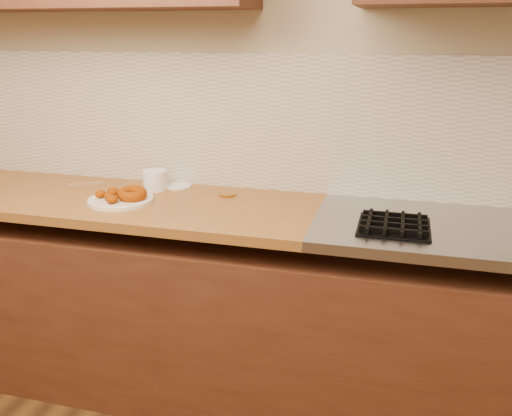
% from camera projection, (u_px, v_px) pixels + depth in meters
% --- Properties ---
extents(wall_back, '(4.00, 0.02, 2.70)m').
position_uv_depth(wall_back, '(220.00, 88.00, 2.41)').
color(wall_back, tan).
rests_on(wall_back, ground).
extents(base_cabinet, '(3.60, 0.60, 0.77)m').
position_uv_depth(base_cabinet, '(202.00, 313.00, 2.43)').
color(base_cabinet, '#522D1A').
rests_on(base_cabinet, floor).
extents(butcher_block, '(2.30, 0.62, 0.04)m').
position_uv_depth(butcher_block, '(63.00, 197.00, 2.44)').
color(butcher_block, olive).
rests_on(butcher_block, base_cabinet).
extents(stovetop, '(1.30, 0.62, 0.04)m').
position_uv_depth(stovetop, '(492.00, 234.00, 1.99)').
color(stovetop, '#9EA0A5').
rests_on(stovetop, base_cabinet).
extents(backsplash, '(3.60, 0.02, 0.60)m').
position_uv_depth(backsplash, '(220.00, 122.00, 2.45)').
color(backsplash, beige).
rests_on(backsplash, wall_back).
extents(burner_grates, '(0.91, 0.26, 0.03)m').
position_uv_depth(burner_grates, '(489.00, 233.00, 1.91)').
color(burner_grates, black).
rests_on(burner_grates, stovetop).
extents(donut_plate, '(0.27, 0.27, 0.02)m').
position_uv_depth(donut_plate, '(121.00, 200.00, 2.29)').
color(donut_plate, silver).
rests_on(donut_plate, butcher_block).
extents(ring_donut, '(0.18, 0.18, 0.06)m').
position_uv_depth(ring_donut, '(132.00, 194.00, 2.28)').
color(ring_donut, '#8E4100').
rests_on(ring_donut, donut_plate).
extents(fried_dough_chunks, '(0.14, 0.17, 0.04)m').
position_uv_depth(fried_dough_chunks, '(110.00, 195.00, 2.28)').
color(fried_dough_chunks, '#8E4100').
rests_on(fried_dough_chunks, donut_plate).
extents(plastic_tub, '(0.13, 0.13, 0.09)m').
position_uv_depth(plastic_tub, '(155.00, 180.00, 2.46)').
color(plastic_tub, white).
rests_on(plastic_tub, butcher_block).
extents(tub_lid, '(0.16, 0.16, 0.01)m').
position_uv_depth(tub_lid, '(178.00, 186.00, 2.52)').
color(tub_lid, white).
rests_on(tub_lid, butcher_block).
extents(brass_jar_lid, '(0.08, 0.08, 0.01)m').
position_uv_depth(brass_jar_lid, '(227.00, 194.00, 2.38)').
color(brass_jar_lid, '#B38433').
rests_on(brass_jar_lid, butcher_block).
extents(wooden_utensil, '(0.14, 0.11, 0.01)m').
position_uv_depth(wooden_utensil, '(86.00, 184.00, 2.53)').
color(wooden_utensil, '#99704B').
rests_on(wooden_utensil, butcher_block).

